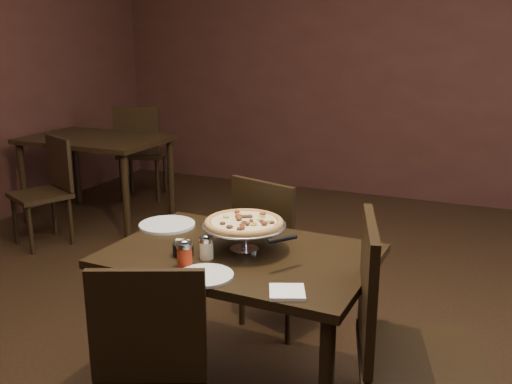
% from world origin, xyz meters
% --- Properties ---
extents(room, '(6.04, 7.04, 2.84)m').
position_xyz_m(room, '(0.06, 0.03, 1.40)').
color(room, black).
rests_on(room, ground).
extents(dining_table, '(1.13, 0.77, 0.69)m').
position_xyz_m(dining_table, '(0.01, -0.07, 0.60)').
color(dining_table, black).
rests_on(dining_table, ground).
extents(background_table, '(1.17, 0.78, 0.73)m').
position_xyz_m(background_table, '(-2.20, 1.74, 0.64)').
color(background_table, black).
rests_on(background_table, ground).
extents(pizza_stand, '(0.36, 0.36, 0.15)m').
position_xyz_m(pizza_stand, '(0.02, -0.04, 0.81)').
color(pizza_stand, '#B3B2BA').
rests_on(pizza_stand, dining_table).
extents(parmesan_shaker, '(0.06, 0.06, 0.10)m').
position_xyz_m(parmesan_shaker, '(-0.08, -0.19, 0.74)').
color(parmesan_shaker, beige).
rests_on(parmesan_shaker, dining_table).
extents(pepper_flake_shaker, '(0.06, 0.06, 0.11)m').
position_xyz_m(pepper_flake_shaker, '(-0.12, -0.30, 0.74)').
color(pepper_flake_shaker, maroon).
rests_on(pepper_flake_shaker, dining_table).
extents(packet_caddy, '(0.09, 0.09, 0.07)m').
position_xyz_m(packet_caddy, '(-0.19, -0.20, 0.72)').
color(packet_caddy, black).
rests_on(packet_caddy, dining_table).
extents(napkin_stack, '(0.16, 0.16, 0.01)m').
position_xyz_m(napkin_stack, '(0.33, -0.37, 0.70)').
color(napkin_stack, white).
rests_on(napkin_stack, dining_table).
extents(plate_left, '(0.27, 0.27, 0.01)m').
position_xyz_m(plate_left, '(-0.45, 0.10, 0.70)').
color(plate_left, silver).
rests_on(plate_left, dining_table).
extents(plate_near, '(0.22, 0.22, 0.01)m').
position_xyz_m(plate_near, '(-0.00, -0.36, 0.70)').
color(plate_near, silver).
rests_on(plate_near, dining_table).
extents(serving_spatula, '(0.17, 0.17, 0.03)m').
position_xyz_m(serving_spatula, '(0.23, -0.16, 0.81)').
color(serving_spatula, '#B3B2BA').
rests_on(serving_spatula, pizza_stand).
extents(chair_far, '(0.50, 0.50, 0.86)m').
position_xyz_m(chair_far, '(-0.08, 0.56, 0.47)').
color(chair_far, black).
rests_on(chair_far, ground).
extents(chair_side, '(0.56, 0.56, 0.96)m').
position_xyz_m(chair_side, '(0.72, -0.23, 0.53)').
color(chair_side, black).
rests_on(chair_side, ground).
extents(bg_chair_far, '(0.56, 0.56, 0.93)m').
position_xyz_m(bg_chair_far, '(-2.24, 2.44, 0.51)').
color(bg_chair_far, black).
rests_on(bg_chair_far, ground).
extents(bg_chair_near, '(0.51, 0.51, 0.82)m').
position_xyz_m(bg_chair_near, '(-2.18, 1.12, 0.45)').
color(bg_chair_near, black).
rests_on(bg_chair_near, ground).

